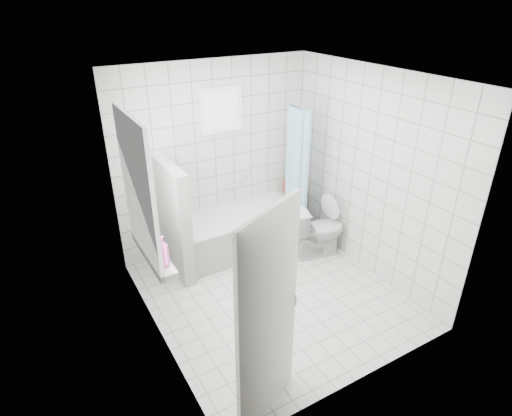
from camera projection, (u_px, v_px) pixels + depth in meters
ground at (272, 295)px, 5.25m from camera, size 3.00×3.00×0.00m
ceiling at (277, 77)px, 4.07m from camera, size 3.00×3.00×0.00m
wall_back at (216, 158)px, 5.81m from camera, size 2.80×0.02×2.60m
wall_front at (372, 268)px, 3.50m from camera, size 2.80×0.02×2.60m
wall_left at (149, 232)px, 4.03m from camera, size 0.02×3.00×2.60m
wall_right at (370, 175)px, 5.28m from camera, size 0.02×3.00×2.60m
window_left at (141, 191)px, 4.15m from camera, size 0.01×0.90×1.40m
window_back at (222, 110)px, 5.53m from camera, size 0.50×0.01×0.50m
window_sill at (153, 254)px, 4.50m from camera, size 0.18×1.02×0.08m
door at (268, 320)px, 3.39m from camera, size 0.74×0.37×2.00m
bathtub at (239, 232)px, 6.05m from camera, size 1.74×0.77×0.58m
partition_wall at (175, 220)px, 5.38m from camera, size 0.15×0.85×1.50m
tiled_ledge at (287, 209)px, 6.69m from camera, size 0.40×0.24×0.55m
toilet at (318, 230)px, 5.90m from camera, size 0.83×0.58×0.77m
curtain_rod at (292, 104)px, 5.61m from camera, size 0.02×0.80×0.02m
shower_curtain at (295, 171)px, 5.92m from camera, size 0.14×0.48×1.78m
tub_faucet at (233, 186)px, 6.09m from camera, size 0.18×0.06×0.06m
sill_bottles at (155, 242)px, 4.38m from camera, size 0.18×0.72×0.33m
ledge_bottles at (290, 188)px, 6.48m from camera, size 0.15×0.18×0.24m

